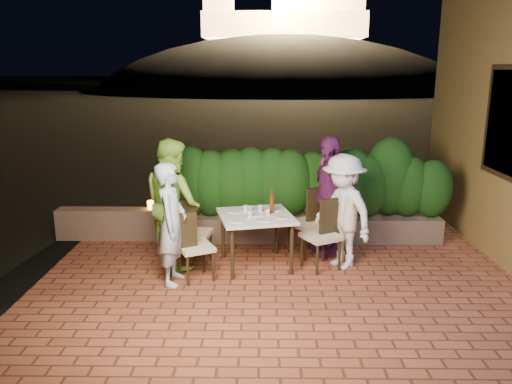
{
  "coord_description": "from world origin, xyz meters",
  "views": [
    {
      "loc": [
        -0.55,
        -5.46,
        2.7
      ],
      "look_at": [
        -0.65,
        1.25,
        1.05
      ],
      "focal_mm": 35.0,
      "sensor_mm": 36.0,
      "label": 1
    }
  ],
  "objects_px": {
    "chair_right_back": "(308,222)",
    "dining_table": "(256,240)",
    "chair_left_back": "(195,232)",
    "parapet_lamp": "(150,205)",
    "bowl": "(247,209)",
    "diner_green": "(173,203)",
    "diner_purple": "(329,196)",
    "chair_right_front": "(321,235)",
    "beer_bottle": "(272,201)",
    "chair_left_front": "(196,246)",
    "diner_white": "(343,212)",
    "diner_blue": "(172,224)"
  },
  "relations": [
    {
      "from": "chair_right_back",
      "to": "dining_table",
      "type": "bearing_deg",
      "value": -0.85
    },
    {
      "from": "chair_left_back",
      "to": "parapet_lamp",
      "type": "height_order",
      "value": "chair_left_back"
    },
    {
      "from": "bowl",
      "to": "diner_green",
      "type": "xyz_separation_m",
      "value": [
        -1.03,
        -0.19,
        0.13
      ]
    },
    {
      "from": "bowl",
      "to": "diner_purple",
      "type": "bearing_deg",
      "value": 12.97
    },
    {
      "from": "chair_right_front",
      "to": "diner_green",
      "type": "height_order",
      "value": "diner_green"
    },
    {
      "from": "beer_bottle",
      "to": "diner_green",
      "type": "height_order",
      "value": "diner_green"
    },
    {
      "from": "chair_right_front",
      "to": "chair_left_front",
      "type": "bearing_deg",
      "value": -16.49
    },
    {
      "from": "chair_right_front",
      "to": "diner_purple",
      "type": "bearing_deg",
      "value": -134.94
    },
    {
      "from": "parapet_lamp",
      "to": "bowl",
      "type": "bearing_deg",
      "value": -29.42
    },
    {
      "from": "beer_bottle",
      "to": "diner_white",
      "type": "bearing_deg",
      "value": -5.97
    },
    {
      "from": "diner_purple",
      "to": "parapet_lamp",
      "type": "xyz_separation_m",
      "value": [
        -2.79,
        0.63,
        -0.32
      ]
    },
    {
      "from": "chair_right_back",
      "to": "diner_white",
      "type": "xyz_separation_m",
      "value": [
        0.44,
        -0.47,
        0.29
      ]
    },
    {
      "from": "chair_left_front",
      "to": "diner_blue",
      "type": "distance_m",
      "value": 0.45
    },
    {
      "from": "diner_blue",
      "to": "parapet_lamp",
      "type": "distance_m",
      "value": 1.86
    },
    {
      "from": "chair_right_front",
      "to": "chair_right_back",
      "type": "distance_m",
      "value": 0.56
    },
    {
      "from": "chair_right_back",
      "to": "diner_purple",
      "type": "distance_m",
      "value": 0.49
    },
    {
      "from": "chair_right_back",
      "to": "diner_purple",
      "type": "xyz_separation_m",
      "value": [
        0.3,
        0.05,
        0.39
      ]
    },
    {
      "from": "chair_right_back",
      "to": "diner_purple",
      "type": "height_order",
      "value": "diner_purple"
    },
    {
      "from": "chair_right_back",
      "to": "diner_blue",
      "type": "height_order",
      "value": "diner_blue"
    },
    {
      "from": "dining_table",
      "to": "diner_purple",
      "type": "distance_m",
      "value": 1.29
    },
    {
      "from": "bowl",
      "to": "chair_right_front",
      "type": "xyz_separation_m",
      "value": [
        1.02,
        -0.32,
        -0.28
      ]
    },
    {
      "from": "bowl",
      "to": "diner_blue",
      "type": "distance_m",
      "value": 1.25
    },
    {
      "from": "diner_green",
      "to": "bowl",
      "type": "bearing_deg",
      "value": -116.9
    },
    {
      "from": "chair_left_front",
      "to": "diner_white",
      "type": "xyz_separation_m",
      "value": [
        1.98,
        0.46,
        0.34
      ]
    },
    {
      "from": "chair_right_front",
      "to": "diner_purple",
      "type": "distance_m",
      "value": 0.73
    },
    {
      "from": "dining_table",
      "to": "beer_bottle",
      "type": "height_order",
      "value": "beer_bottle"
    },
    {
      "from": "diner_green",
      "to": "chair_left_back",
      "type": "bearing_deg",
      "value": -123.35
    },
    {
      "from": "beer_bottle",
      "to": "diner_blue",
      "type": "height_order",
      "value": "diner_blue"
    },
    {
      "from": "chair_right_back",
      "to": "parapet_lamp",
      "type": "relative_size",
      "value": 7.21
    },
    {
      "from": "parapet_lamp",
      "to": "chair_left_front",
      "type": "bearing_deg",
      "value": -59.58
    },
    {
      "from": "chair_right_front",
      "to": "beer_bottle",
      "type": "bearing_deg",
      "value": -44.32
    },
    {
      "from": "beer_bottle",
      "to": "chair_left_front",
      "type": "relative_size",
      "value": 0.37
    },
    {
      "from": "chair_right_back",
      "to": "diner_blue",
      "type": "xyz_separation_m",
      "value": [
        -1.83,
        -1.05,
        0.29
      ]
    },
    {
      "from": "diner_white",
      "to": "dining_table",
      "type": "bearing_deg",
      "value": -123.22
    },
    {
      "from": "diner_white",
      "to": "diner_green",
      "type": "bearing_deg",
      "value": -124.71
    },
    {
      "from": "diner_white",
      "to": "chair_right_front",
      "type": "bearing_deg",
      "value": -108.75
    },
    {
      "from": "chair_left_front",
      "to": "chair_right_back",
      "type": "distance_m",
      "value": 1.8
    },
    {
      "from": "chair_right_back",
      "to": "chair_right_front",
      "type": "bearing_deg",
      "value": 71.58
    },
    {
      "from": "beer_bottle",
      "to": "chair_right_front",
      "type": "height_order",
      "value": "beer_bottle"
    },
    {
      "from": "beer_bottle",
      "to": "parapet_lamp",
      "type": "height_order",
      "value": "beer_bottle"
    },
    {
      "from": "dining_table",
      "to": "chair_right_back",
      "type": "distance_m",
      "value": 0.91
    },
    {
      "from": "chair_left_front",
      "to": "diner_purple",
      "type": "xyz_separation_m",
      "value": [
        1.85,
        0.98,
        0.43
      ]
    },
    {
      "from": "chair_right_front",
      "to": "chair_left_back",
      "type": "bearing_deg",
      "value": -34.24
    },
    {
      "from": "dining_table",
      "to": "chair_right_front",
      "type": "relative_size",
      "value": 1.0
    },
    {
      "from": "parapet_lamp",
      "to": "diner_green",
      "type": "bearing_deg",
      "value": -62.31
    },
    {
      "from": "beer_bottle",
      "to": "bowl",
      "type": "relative_size",
      "value": 2.06
    },
    {
      "from": "chair_right_front",
      "to": "diner_blue",
      "type": "relative_size",
      "value": 0.62
    },
    {
      "from": "chair_left_back",
      "to": "chair_right_back",
      "type": "distance_m",
      "value": 1.68
    },
    {
      "from": "chair_left_back",
      "to": "diner_blue",
      "type": "bearing_deg",
      "value": -97.57
    },
    {
      "from": "chair_right_front",
      "to": "diner_green",
      "type": "relative_size",
      "value": 0.54
    }
  ]
}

